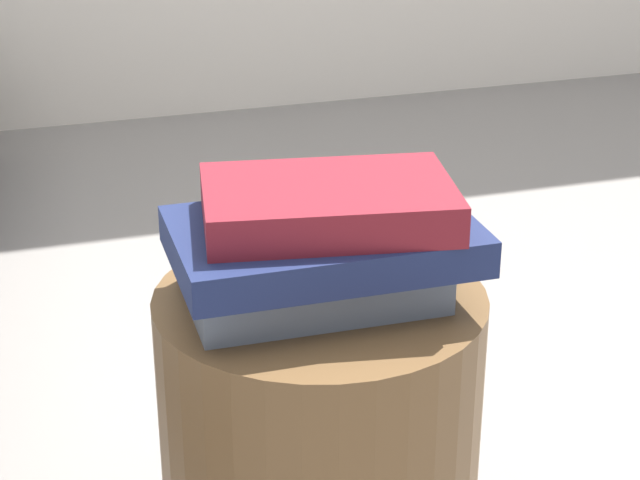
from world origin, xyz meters
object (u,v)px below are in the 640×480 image
book_maroon (328,204)px  side_table (320,471)px  book_slate (311,275)px  book_navy (327,241)px

book_maroon → side_table: bearing=123.8°
side_table → book_slate: 0.24m
book_slate → book_navy: book_navy is taller
side_table → book_slate: book_slate is taller
book_slate → side_table: bearing=-13.7°
side_table → book_navy: 0.28m
side_table → book_navy: (0.00, -0.01, 0.28)m
book_slate → book_navy: size_ratio=0.84×
side_table → book_slate: (-0.01, 0.00, 0.24)m
book_navy → book_maroon: 0.04m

